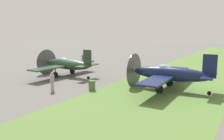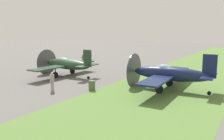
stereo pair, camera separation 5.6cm
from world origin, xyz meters
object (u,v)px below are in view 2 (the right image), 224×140
at_px(airplane_wingman, 169,74).
at_px(fuel_drum, 92,85).
at_px(airplane_lead, 66,64).
at_px(ground_crew_mechanic, 83,59).
at_px(ground_crew_chief, 52,81).

height_order(airplane_wingman, fuel_drum, airplane_wingman).
distance_m(airplane_lead, ground_crew_mechanic, 9.07).
xyz_separation_m(ground_crew_chief, ground_crew_mechanic, (14.22, 7.72, 0.00)).
height_order(ground_crew_mechanic, fuel_drum, ground_crew_mechanic).
bearing_deg(airplane_wingman, airplane_lead, 87.46).
height_order(ground_crew_chief, fuel_drum, ground_crew_chief).
height_order(airplane_lead, ground_crew_chief, airplane_lead).
relative_size(ground_crew_chief, fuel_drum, 1.92).
xyz_separation_m(airplane_wingman, ground_crew_mechanic, (8.37, 16.44, -0.60)).
xyz_separation_m(airplane_wingman, ground_crew_chief, (-5.86, 8.72, -0.60)).
xyz_separation_m(airplane_wingman, fuel_drum, (-3.71, 5.93, -1.06)).
relative_size(airplane_lead, ground_crew_chief, 5.51).
bearing_deg(airplane_lead, fuel_drum, -119.30).
distance_m(airplane_lead, airplane_wingman, 12.53).
bearing_deg(ground_crew_chief, airplane_wingman, -84.59).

